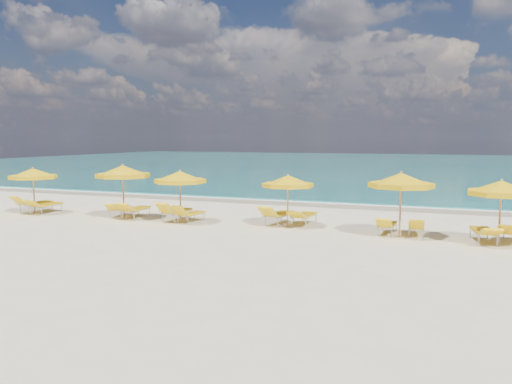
% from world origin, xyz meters
% --- Properties ---
extents(ground_plane, '(120.00, 120.00, 0.00)m').
position_xyz_m(ground_plane, '(0.00, 0.00, 0.00)').
color(ground_plane, beige).
extents(ocean, '(120.00, 80.00, 0.30)m').
position_xyz_m(ocean, '(0.00, 48.00, 0.00)').
color(ocean, '#126662').
rests_on(ocean, ground).
extents(wet_sand_band, '(120.00, 2.60, 0.01)m').
position_xyz_m(wet_sand_band, '(0.00, 7.40, 0.00)').
color(wet_sand_band, tan).
rests_on(wet_sand_band, ground).
extents(foam_line, '(120.00, 1.20, 0.03)m').
position_xyz_m(foam_line, '(0.00, 8.20, 0.00)').
color(foam_line, white).
rests_on(foam_line, ground).
extents(whitecap_near, '(14.00, 0.36, 0.05)m').
position_xyz_m(whitecap_near, '(-6.00, 17.00, 0.00)').
color(whitecap_near, white).
rests_on(whitecap_near, ground).
extents(whitecap_far, '(18.00, 0.30, 0.05)m').
position_xyz_m(whitecap_far, '(8.00, 24.00, 0.00)').
color(whitecap_far, white).
rests_on(whitecap_far, ground).
extents(umbrella_2, '(2.45, 2.45, 2.17)m').
position_xyz_m(umbrella_2, '(-10.29, -0.60, 1.85)').
color(umbrella_2, tan).
rests_on(umbrella_2, ground).
extents(umbrella_3, '(2.55, 2.55, 2.38)m').
position_xyz_m(umbrella_3, '(-5.63, -0.16, 2.03)').
color(umbrella_3, tan).
rests_on(umbrella_3, ground).
extents(umbrella_4, '(2.84, 2.84, 2.21)m').
position_xyz_m(umbrella_4, '(-2.70, -0.29, 1.88)').
color(umbrella_4, tan).
rests_on(umbrella_4, ground).
extents(umbrella_5, '(2.68, 2.68, 2.10)m').
position_xyz_m(umbrella_5, '(1.77, 0.44, 1.79)').
color(umbrella_5, tan).
rests_on(umbrella_5, ground).
extents(umbrella_6, '(2.54, 2.54, 2.34)m').
position_xyz_m(umbrella_6, '(6.14, -0.03, 2.00)').
color(umbrella_6, tan).
rests_on(umbrella_6, ground).
extents(umbrella_7, '(2.74, 2.74, 2.20)m').
position_xyz_m(umbrella_7, '(9.34, -0.39, 1.87)').
color(umbrella_7, tan).
rests_on(umbrella_7, ground).
extents(lounger_2_left, '(0.90, 2.05, 0.88)m').
position_xyz_m(lounger_2_left, '(-10.72, -0.12, 0.24)').
color(lounger_2_left, '#A5A8AD').
rests_on(lounger_2_left, ground).
extents(lounger_2_right, '(0.67, 1.93, 0.77)m').
position_xyz_m(lounger_2_right, '(-9.92, -0.27, 0.23)').
color(lounger_2_right, '#A5A8AD').
rests_on(lounger_2_right, ground).
extents(lounger_3_left, '(0.88, 1.76, 0.70)m').
position_xyz_m(lounger_3_left, '(-6.10, 0.20, 0.20)').
color(lounger_3_left, '#A5A8AD').
rests_on(lounger_3_left, ground).
extents(lounger_3_right, '(0.70, 1.95, 0.81)m').
position_xyz_m(lounger_3_right, '(-5.16, 0.06, 0.23)').
color(lounger_3_right, '#A5A8AD').
rests_on(lounger_3_right, ground).
extents(lounger_4_left, '(0.78, 1.96, 0.91)m').
position_xyz_m(lounger_4_left, '(-3.11, 0.07, 0.24)').
color(lounger_4_left, '#A5A8AD').
rests_on(lounger_4_left, ground).
extents(lounger_4_right, '(0.83, 1.72, 0.81)m').
position_xyz_m(lounger_4_right, '(-2.34, -0.06, 0.21)').
color(lounger_4_right, '#A5A8AD').
rests_on(lounger_4_right, ground).
extents(lounger_5_left, '(1.06, 2.09, 0.89)m').
position_xyz_m(lounger_5_left, '(1.29, 0.77, 0.25)').
color(lounger_5_left, '#A5A8AD').
rests_on(lounger_5_left, ground).
extents(lounger_5_right, '(0.78, 2.03, 0.73)m').
position_xyz_m(lounger_5_right, '(2.30, 0.97, 0.23)').
color(lounger_5_right, '#A5A8AD').
rests_on(lounger_5_right, ground).
extents(lounger_6_left, '(0.63, 1.72, 0.75)m').
position_xyz_m(lounger_6_left, '(5.67, 0.22, 0.21)').
color(lounger_6_left, '#A5A8AD').
rests_on(lounger_6_left, ground).
extents(lounger_6_right, '(0.66, 1.63, 0.73)m').
position_xyz_m(lounger_6_right, '(6.68, 0.34, 0.20)').
color(lounger_6_right, '#A5A8AD').
rests_on(lounger_6_right, ground).
extents(lounger_7_left, '(0.95, 2.03, 0.71)m').
position_xyz_m(lounger_7_left, '(8.91, -0.15, 0.23)').
color(lounger_7_left, '#A5A8AD').
rests_on(lounger_7_left, ground).
extents(lounger_7_right, '(1.02, 2.09, 0.80)m').
position_xyz_m(lounger_7_right, '(9.78, 0.16, 0.24)').
color(lounger_7_right, '#A5A8AD').
rests_on(lounger_7_right, ground).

